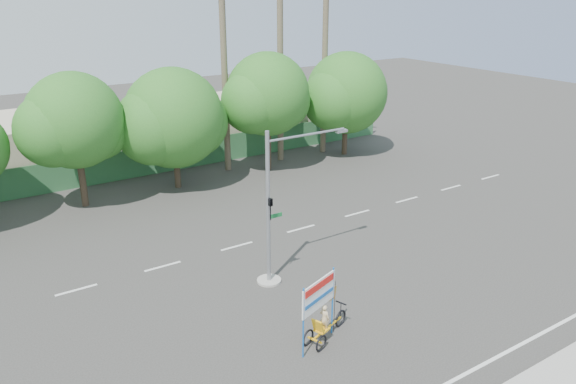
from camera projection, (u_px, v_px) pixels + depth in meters
ground at (369, 305)px, 23.53m from camera, size 120.00×120.00×0.00m
fence at (171, 157)px, 40.04m from camera, size 38.00×0.08×2.00m
building_left at (6, 150)px, 38.08m from camera, size 12.00×8.00×4.00m
building_right at (239, 120)px, 47.39m from camera, size 14.00×8.00×3.60m
tree_left at (74, 124)px, 32.26m from camera, size 6.66×5.60×8.07m
tree_center at (173, 121)px, 35.54m from camera, size 7.62×6.40×7.85m
tree_right at (267, 97)px, 38.86m from camera, size 6.90×5.80×8.36m
tree_far_right at (346, 95)px, 42.66m from camera, size 7.38×6.20×7.94m
palm_tall at (280, 17)px, 39.26m from camera, size 3.73×3.79×17.45m
palm_mid at (325, 30)px, 41.68m from camera, size 3.73×3.79×15.45m
palm_short at (223, 44)px, 37.51m from camera, size 3.73×3.79×14.45m
traffic_signal at (274, 221)px, 24.51m from camera, size 4.72×1.10×7.00m
trike_billboard at (323, 315)px, 20.77m from camera, size 2.78×1.25×2.88m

